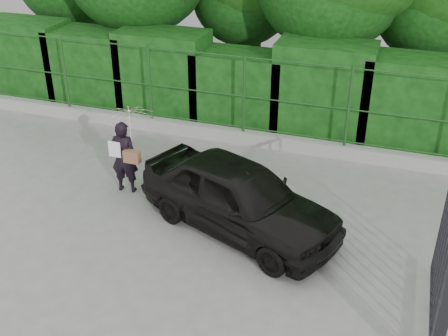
% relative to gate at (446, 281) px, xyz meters
% --- Properties ---
extents(ground, '(80.00, 80.00, 0.00)m').
position_rel_gate_xyz_m(ground, '(-4.60, 0.72, -1.19)').
color(ground, gray).
extents(kerb, '(14.00, 0.25, 0.30)m').
position_rel_gate_xyz_m(kerb, '(-4.60, 5.22, -1.04)').
color(kerb, '#9E9E99').
rests_on(kerb, ground).
extents(fence, '(14.13, 0.06, 1.80)m').
position_rel_gate_xyz_m(fence, '(-4.38, 5.22, 0.01)').
color(fence, '#1B471A').
rests_on(fence, kerb).
extents(hedge, '(14.20, 1.20, 2.25)m').
position_rel_gate_xyz_m(hedge, '(-4.70, 6.22, -0.16)').
color(hedge, black).
rests_on(hedge, ground).
extents(gate, '(0.22, 2.33, 2.36)m').
position_rel_gate_xyz_m(gate, '(0.00, 0.00, 0.00)').
color(gate, '#232329').
rests_on(gate, ground).
extents(woman, '(0.99, 1.01, 1.75)m').
position_rel_gate_xyz_m(woman, '(-5.66, 2.49, -0.03)').
color(woman, black).
rests_on(woman, ground).
extents(car, '(4.07, 2.83, 1.29)m').
position_rel_gate_xyz_m(car, '(-3.28, 1.92, -0.54)').
color(car, black).
rests_on(car, ground).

